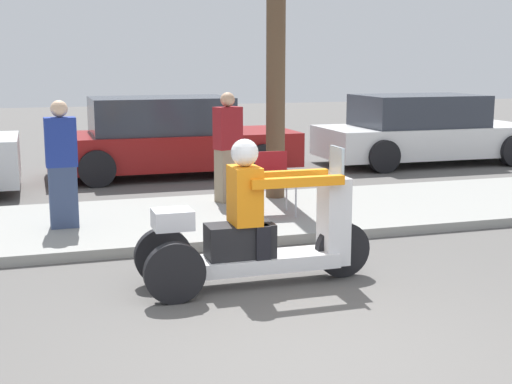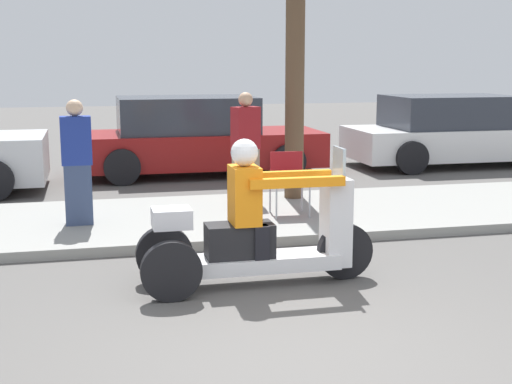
{
  "view_description": "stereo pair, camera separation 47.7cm",
  "coord_description": "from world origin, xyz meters",
  "px_view_note": "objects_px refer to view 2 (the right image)",
  "views": [
    {
      "loc": [
        -1.91,
        -4.45,
        2.15
      ],
      "look_at": [
        0.07,
        1.88,
        0.92
      ],
      "focal_mm": 50.0,
      "sensor_mm": 36.0,
      "label": 1
    },
    {
      "loc": [
        -1.45,
        -4.57,
        2.15
      ],
      "look_at": [
        0.07,
        1.88,
        0.92
      ],
      "focal_mm": 50.0,
      "sensor_mm": 36.0,
      "label": 2
    }
  ],
  "objects_px": {
    "parked_car_lot_left": "(195,138)",
    "tree_trunk": "(295,77)",
    "spectator_near_curb": "(246,149)",
    "parked_car_lot_far": "(455,132)",
    "folding_chair_curbside": "(288,176)",
    "spectator_mid_group": "(77,165)",
    "motorcycle_trike": "(256,233)"
  },
  "relations": [
    {
      "from": "folding_chair_curbside",
      "to": "parked_car_lot_far",
      "type": "distance_m",
      "value": 6.45
    },
    {
      "from": "tree_trunk",
      "to": "parked_car_lot_far",
      "type": "bearing_deg",
      "value": 36.26
    },
    {
      "from": "spectator_mid_group",
      "to": "parked_car_lot_far",
      "type": "distance_m",
      "value": 8.67
    },
    {
      "from": "folding_chair_curbside",
      "to": "spectator_mid_group",
      "type": "bearing_deg",
      "value": -179.8
    },
    {
      "from": "spectator_near_curb",
      "to": "parked_car_lot_far",
      "type": "relative_size",
      "value": 0.35
    },
    {
      "from": "spectator_near_curb",
      "to": "parked_car_lot_far",
      "type": "bearing_deg",
      "value": 33.01
    },
    {
      "from": "spectator_mid_group",
      "to": "tree_trunk",
      "type": "xyz_separation_m",
      "value": [
        3.11,
        1.09,
        1.04
      ]
    },
    {
      "from": "spectator_near_curb",
      "to": "folding_chair_curbside",
      "type": "xyz_separation_m",
      "value": [
        0.37,
        -0.95,
        -0.26
      ]
    },
    {
      "from": "motorcycle_trike",
      "to": "spectator_mid_group",
      "type": "bearing_deg",
      "value": 123.51
    },
    {
      "from": "motorcycle_trike",
      "to": "spectator_near_curb",
      "type": "relative_size",
      "value": 1.47
    },
    {
      "from": "motorcycle_trike",
      "to": "spectator_mid_group",
      "type": "height_order",
      "value": "spectator_mid_group"
    },
    {
      "from": "spectator_mid_group",
      "to": "folding_chair_curbside",
      "type": "bearing_deg",
      "value": 0.2
    },
    {
      "from": "parked_car_lot_far",
      "to": "motorcycle_trike",
      "type": "bearing_deg",
      "value": -130.41
    },
    {
      "from": "parked_car_lot_left",
      "to": "tree_trunk",
      "type": "xyz_separation_m",
      "value": [
        1.0,
        -3.25,
        1.21
      ]
    },
    {
      "from": "spectator_near_curb",
      "to": "folding_chair_curbside",
      "type": "relative_size",
      "value": 1.92
    },
    {
      "from": "spectator_near_curb",
      "to": "tree_trunk",
      "type": "bearing_deg",
      "value": 9.43
    },
    {
      "from": "parked_car_lot_far",
      "to": "spectator_mid_group",
      "type": "bearing_deg",
      "value": -150.13
    },
    {
      "from": "parked_car_lot_left",
      "to": "spectator_near_curb",
      "type": "bearing_deg",
      "value": -86.07
    },
    {
      "from": "parked_car_lot_left",
      "to": "tree_trunk",
      "type": "relative_size",
      "value": 1.29
    },
    {
      "from": "folding_chair_curbside",
      "to": "parked_car_lot_far",
      "type": "bearing_deg",
      "value": 41.91
    },
    {
      "from": "motorcycle_trike",
      "to": "spectator_near_curb",
      "type": "bearing_deg",
      "value": 79.18
    },
    {
      "from": "spectator_near_curb",
      "to": "parked_car_lot_left",
      "type": "height_order",
      "value": "spectator_near_curb"
    },
    {
      "from": "spectator_near_curb",
      "to": "folding_chair_curbside",
      "type": "height_order",
      "value": "spectator_near_curb"
    },
    {
      "from": "parked_car_lot_left",
      "to": "motorcycle_trike",
      "type": "bearing_deg",
      "value": -93.63
    },
    {
      "from": "parked_car_lot_left",
      "to": "tree_trunk",
      "type": "height_order",
      "value": "tree_trunk"
    },
    {
      "from": "spectator_near_curb",
      "to": "tree_trunk",
      "type": "distance_m",
      "value": 1.28
    },
    {
      "from": "motorcycle_trike",
      "to": "parked_car_lot_far",
      "type": "height_order",
      "value": "parked_car_lot_far"
    },
    {
      "from": "spectator_near_curb",
      "to": "parked_car_lot_far",
      "type": "distance_m",
      "value": 6.16
    },
    {
      "from": "spectator_mid_group",
      "to": "parked_car_lot_left",
      "type": "distance_m",
      "value": 4.83
    },
    {
      "from": "spectator_near_curb",
      "to": "parked_car_lot_left",
      "type": "relative_size",
      "value": 0.34
    },
    {
      "from": "spectator_mid_group",
      "to": "spectator_near_curb",
      "type": "distance_m",
      "value": 2.54
    },
    {
      "from": "spectator_mid_group",
      "to": "parked_car_lot_far",
      "type": "height_order",
      "value": "spectator_mid_group"
    }
  ]
}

